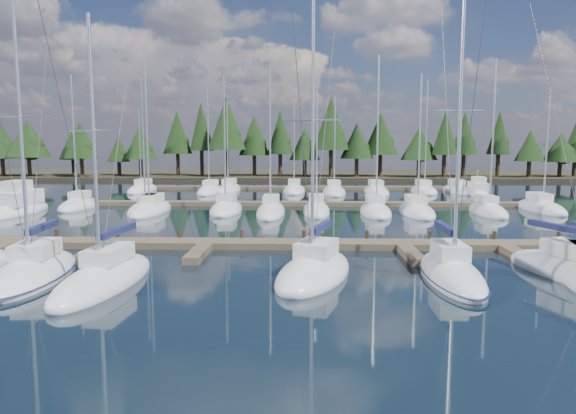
{
  "coord_description": "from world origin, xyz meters",
  "views": [
    {
      "loc": [
        -0.03,
        -13.23,
        6.3
      ],
      "look_at": [
        -1.12,
        22.0,
        2.02
      ],
      "focal_mm": 32.0,
      "sensor_mm": 36.0,
      "label": 1
    }
  ],
  "objects_px": {
    "front_sailboat_3": "(314,271)",
    "motor_yacht_left": "(18,207)",
    "motor_yacht_right": "(478,192)",
    "front_sailboat_2": "(105,279)",
    "front_sailboat_1": "(34,273)",
    "main_dock": "(304,246)",
    "front_sailboat_4": "(451,273)"
  },
  "relations": [
    {
      "from": "motor_yacht_left",
      "to": "motor_yacht_right",
      "type": "height_order",
      "value": "motor_yacht_left"
    },
    {
      "from": "main_dock",
      "to": "motor_yacht_right",
      "type": "bearing_deg",
      "value": 57.63
    },
    {
      "from": "front_sailboat_1",
      "to": "motor_yacht_right",
      "type": "xyz_separation_m",
      "value": [
        34.76,
        41.9,
        0.15
      ]
    },
    {
      "from": "front_sailboat_1",
      "to": "motor_yacht_right",
      "type": "distance_m",
      "value": 54.44
    },
    {
      "from": "front_sailboat_3",
      "to": "front_sailboat_1",
      "type": "bearing_deg",
      "value": -177.11
    },
    {
      "from": "front_sailboat_2",
      "to": "motor_yacht_right",
      "type": "distance_m",
      "value": 52.9
    },
    {
      "from": "motor_yacht_left",
      "to": "motor_yacht_right",
      "type": "bearing_deg",
      "value": 21.21
    },
    {
      "from": "front_sailboat_3",
      "to": "motor_yacht_right",
      "type": "distance_m",
      "value": 46.48
    },
    {
      "from": "main_dock",
      "to": "motor_yacht_right",
      "type": "xyz_separation_m",
      "value": [
        21.95,
        34.64,
        0.23
      ]
    },
    {
      "from": "front_sailboat_2",
      "to": "motor_yacht_left",
      "type": "relative_size",
      "value": 1.25
    },
    {
      "from": "main_dock",
      "to": "front_sailboat_4",
      "type": "height_order",
      "value": "front_sailboat_4"
    },
    {
      "from": "front_sailboat_2",
      "to": "front_sailboat_3",
      "type": "height_order",
      "value": "front_sailboat_3"
    },
    {
      "from": "front_sailboat_1",
      "to": "front_sailboat_3",
      "type": "distance_m",
      "value": 13.32
    },
    {
      "from": "front_sailboat_1",
      "to": "motor_yacht_left",
      "type": "height_order",
      "value": "front_sailboat_1"
    },
    {
      "from": "front_sailboat_3",
      "to": "front_sailboat_4",
      "type": "bearing_deg",
      "value": -2.13
    },
    {
      "from": "front_sailboat_3",
      "to": "motor_yacht_left",
      "type": "height_order",
      "value": "front_sailboat_3"
    },
    {
      "from": "main_dock",
      "to": "front_sailboat_1",
      "type": "bearing_deg",
      "value": -150.45
    },
    {
      "from": "front_sailboat_3",
      "to": "front_sailboat_4",
      "type": "height_order",
      "value": "front_sailboat_4"
    },
    {
      "from": "front_sailboat_4",
      "to": "motor_yacht_left",
      "type": "distance_m",
      "value": 40.4
    },
    {
      "from": "front_sailboat_1",
      "to": "front_sailboat_2",
      "type": "xyz_separation_m",
      "value": [
        3.82,
        -1.01,
        0.0
      ]
    },
    {
      "from": "front_sailboat_1",
      "to": "motor_yacht_right",
      "type": "height_order",
      "value": "front_sailboat_1"
    },
    {
      "from": "main_dock",
      "to": "front_sailboat_3",
      "type": "distance_m",
      "value": 6.61
    },
    {
      "from": "front_sailboat_4",
      "to": "front_sailboat_3",
      "type": "bearing_deg",
      "value": 177.87
    },
    {
      "from": "front_sailboat_4",
      "to": "motor_yacht_left",
      "type": "bearing_deg",
      "value": 145.91
    },
    {
      "from": "front_sailboat_1",
      "to": "front_sailboat_2",
      "type": "bearing_deg",
      "value": -14.74
    },
    {
      "from": "front_sailboat_4",
      "to": "motor_yacht_right",
      "type": "xyz_separation_m",
      "value": [
        15.05,
        41.47,
        0.13
      ]
    },
    {
      "from": "front_sailboat_2",
      "to": "front_sailboat_3",
      "type": "relative_size",
      "value": 0.93
    },
    {
      "from": "front_sailboat_1",
      "to": "front_sailboat_4",
      "type": "bearing_deg",
      "value": 1.26
    },
    {
      "from": "motor_yacht_right",
      "to": "front_sailboat_2",
      "type": "bearing_deg",
      "value": -125.8
    },
    {
      "from": "front_sailboat_3",
      "to": "motor_yacht_right",
      "type": "relative_size",
      "value": 1.69
    },
    {
      "from": "main_dock",
      "to": "motor_yacht_right",
      "type": "height_order",
      "value": "motor_yacht_right"
    },
    {
      "from": "front_sailboat_3",
      "to": "motor_yacht_left",
      "type": "bearing_deg",
      "value": 140.36
    }
  ]
}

